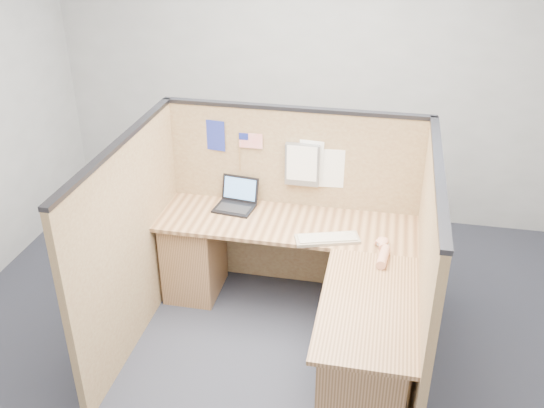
% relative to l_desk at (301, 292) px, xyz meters
% --- Properties ---
extents(floor, '(5.00, 5.00, 0.00)m').
position_rel_l_desk_xyz_m(floor, '(-0.18, -0.29, -0.39)').
color(floor, '#222630').
rests_on(floor, ground).
extents(wall_back, '(5.00, 0.00, 5.00)m').
position_rel_l_desk_xyz_m(wall_back, '(-0.18, 1.96, 1.01)').
color(wall_back, '#97999C').
rests_on(wall_back, floor).
extents(cubicle_partitions, '(2.06, 1.83, 1.53)m').
position_rel_l_desk_xyz_m(cubicle_partitions, '(-0.18, 0.14, 0.38)').
color(cubicle_partitions, brown).
rests_on(cubicle_partitions, floor).
extents(l_desk, '(1.95, 1.75, 0.73)m').
position_rel_l_desk_xyz_m(l_desk, '(0.00, 0.00, 0.00)').
color(l_desk, brown).
rests_on(l_desk, floor).
extents(laptop, '(0.32, 0.32, 0.22)m').
position_rel_l_desk_xyz_m(laptop, '(-0.62, 0.56, 0.39)').
color(laptop, black).
rests_on(laptop, l_desk).
extents(keyboard, '(0.48, 0.29, 0.03)m').
position_rel_l_desk_xyz_m(keyboard, '(0.15, 0.19, 0.35)').
color(keyboard, gray).
rests_on(keyboard, l_desk).
extents(mouse, '(0.11, 0.08, 0.04)m').
position_rel_l_desk_xyz_m(mouse, '(0.54, 0.19, 0.36)').
color(mouse, silver).
rests_on(mouse, l_desk).
extents(hand_forearm, '(0.10, 0.35, 0.07)m').
position_rel_l_desk_xyz_m(hand_forearm, '(0.55, 0.06, 0.37)').
color(hand_forearm, tan).
rests_on(hand_forearm, l_desk).
extents(blue_poster, '(0.18, 0.03, 0.24)m').
position_rel_l_desk_xyz_m(blue_poster, '(-0.81, 0.68, 0.87)').
color(blue_poster, navy).
rests_on(blue_poster, cubicle_partitions).
extents(american_flag, '(0.19, 0.01, 0.32)m').
position_rel_l_desk_xyz_m(american_flag, '(-0.54, 0.67, 0.85)').
color(american_flag, olive).
rests_on(american_flag, cubicle_partitions).
extents(file_holder, '(0.26, 0.05, 0.34)m').
position_rel_l_desk_xyz_m(file_holder, '(-0.11, 0.66, 0.70)').
color(file_holder, slate).
rests_on(file_holder, cubicle_partitions).
extents(paper_left, '(0.24, 0.03, 0.30)m').
position_rel_l_desk_xyz_m(paper_left, '(-0.07, 0.68, 0.74)').
color(paper_left, white).
rests_on(paper_left, cubicle_partitions).
extents(paper_right, '(0.25, 0.02, 0.31)m').
position_rel_l_desk_xyz_m(paper_right, '(0.10, 0.68, 0.67)').
color(paper_right, white).
rests_on(paper_right, cubicle_partitions).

